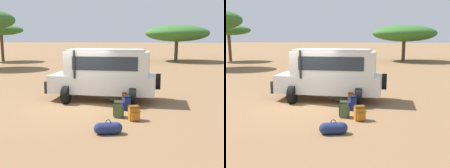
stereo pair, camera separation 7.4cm
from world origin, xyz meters
The scene contains 10 objects.
ground_plane centered at (0.00, 0.00, 0.00)m, with size 320.00×320.00×0.00m, color olive.
safari_vehicle centered at (0.89, 1.21, 1.29)m, with size 5.37×2.79×2.44m.
backpack_beside_front_wheel centered at (1.96, 0.39, 0.30)m, with size 0.44×0.36×0.61m.
backpack_cluster_center centered at (2.07, -0.39, 0.29)m, with size 0.43×0.45×0.60m.
backpack_near_rear_wheel centered at (2.51, -1.74, 0.26)m, with size 0.45×0.44×0.54m.
backpack_outermost centered at (1.89, -1.44, 0.29)m, with size 0.42×0.36×0.60m.
duffel_bag_low_black_case centered at (1.44, 0.79, 0.16)m, with size 0.74×0.59×0.43m.
duffel_bag_soft_canvas centered at (1.82, -3.24, 0.18)m, with size 0.88×0.50×0.47m.
acacia_tree_far_left centered at (-16.00, 19.85, 3.90)m, with size 5.50×4.93×4.58m.
acacia_tree_centre_back centered at (5.82, 23.79, 3.51)m, with size 7.98×7.11×4.56m.
Camera 2 is at (3.28, -10.88, 2.95)m, focal length 42.00 mm.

